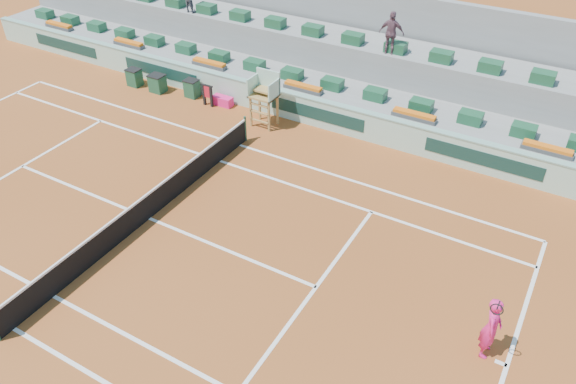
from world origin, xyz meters
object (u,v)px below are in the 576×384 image
at_px(umpire_chair, 265,92).
at_px(tennis_player, 491,327).
at_px(drink_cooler_a, 192,88).
at_px(player_bag, 223,101).

xyz_separation_m(umpire_chair, tennis_player, (11.26, -7.35, -0.59)).
bearing_deg(drink_cooler_a, player_bag, 0.37).
distance_m(player_bag, umpire_chair, 2.99).
bearing_deg(umpire_chair, drink_cooler_a, 173.44).
height_order(player_bag, umpire_chair, umpire_chair).
bearing_deg(player_bag, drink_cooler_a, -179.63).
xyz_separation_m(player_bag, umpire_chair, (2.63, -0.51, 1.33)).
bearing_deg(umpire_chair, player_bag, 168.98).
bearing_deg(umpire_chair, tennis_player, -33.13).
relative_size(player_bag, drink_cooler_a, 1.13).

